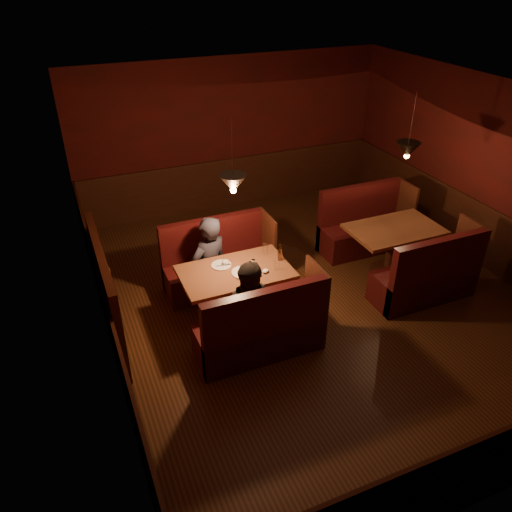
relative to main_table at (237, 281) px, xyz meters
name	(u,v)px	position (x,y,z in m)	size (l,w,h in m)	color
room	(300,238)	(0.97, 0.04, 0.44)	(6.02, 7.02, 2.92)	#3A2010
main_table	(237,281)	(0.00, 0.00, 0.00)	(1.48, 0.90, 1.04)	brown
main_bench_far	(218,267)	(0.02, 0.84, -0.26)	(1.63, 0.58, 1.11)	black
main_bench_near	(262,333)	(0.02, -0.84, -0.26)	(1.63, 0.58, 1.11)	black
second_table	(393,240)	(2.68, 0.16, -0.02)	(1.42, 0.90, 0.80)	brown
second_bench_far	(363,229)	(2.72, 1.01, -0.26)	(1.56, 0.59, 1.12)	black
second_bench_near	(428,279)	(2.72, -0.68, -0.26)	(1.56, 0.59, 1.12)	black
diner_a	(209,249)	(-0.20, 0.57, 0.24)	(0.62, 0.41, 1.70)	#25242F
diner_b	(253,295)	(-0.01, -0.60, 0.17)	(0.76, 0.59, 1.57)	black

